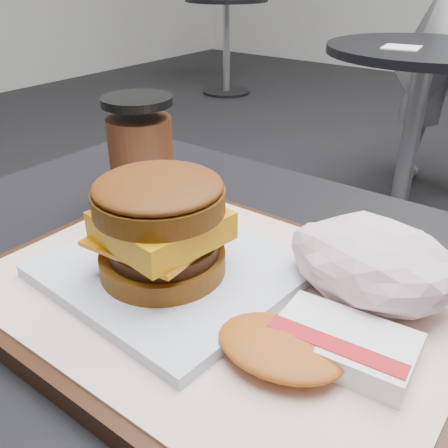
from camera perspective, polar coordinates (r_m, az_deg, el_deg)
serving_tray at (r=0.40m, az=-0.62°, el=-8.70°), size 0.38×0.28×0.02m
breakfast_sandwich at (r=0.39m, az=-6.84°, el=-1.49°), size 0.20×0.18×0.09m
hash_brown at (r=0.34m, az=10.43°, el=-13.42°), size 0.12×0.10×0.02m
crumpled_wrapper at (r=0.39m, az=16.80°, el=-4.27°), size 0.13×0.10×0.06m
coffee_cup at (r=0.57m, az=-9.42°, el=7.58°), size 0.08×0.08×0.12m
neighbor_table at (r=2.03m, az=21.19°, el=12.87°), size 0.70×0.70×0.75m
napkin at (r=1.91m, az=19.63°, el=18.48°), size 0.14×0.14×0.00m
bg_table_mid at (r=4.34m, az=0.30°, el=22.03°), size 0.66×0.66×0.75m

